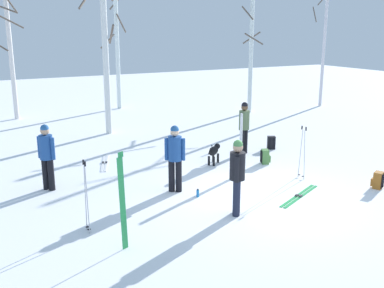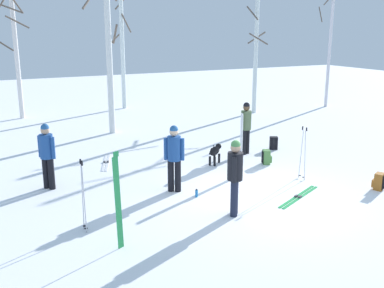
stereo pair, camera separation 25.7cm
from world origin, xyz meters
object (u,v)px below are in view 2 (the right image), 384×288
at_px(dog, 215,151).
at_px(ski_pair_planted_0, 118,201).
at_px(person_0, 174,154).
at_px(birch_tree_3, 109,53).
at_px(backpack_2, 274,143).
at_px(water_bottle_1, 197,193).
at_px(person_3, 246,125).
at_px(ski_poles_0, 83,194).
at_px(water_bottle_0, 214,149).
at_px(person_1, 235,173).
at_px(birch_tree_4, 122,51).
at_px(person_2, 47,152).
at_px(ski_pair_lying_1, 106,162).
at_px(birch_tree_6, 331,32).
at_px(ski_pair_planted_1, 241,145).
at_px(birch_tree_5, 256,55).
at_px(birch_tree_2, 16,54).
at_px(backpack_1, 266,157).
at_px(ski_pair_lying_0, 299,197).
at_px(backpack_0, 379,182).
at_px(ski_poles_1, 303,151).

relative_size(dog, ski_pair_planted_0, 0.38).
distance_m(person_0, birch_tree_3, 7.42).
distance_m(backpack_2, water_bottle_1, 5.24).
height_order(person_3, ski_poles_0, person_3).
height_order(water_bottle_0, birch_tree_3, birch_tree_3).
height_order(person_1, birch_tree_4, birch_tree_4).
bearing_deg(person_1, person_2, 133.14).
distance_m(ski_pair_lying_1, birch_tree_6, 14.55).
height_order(ski_pair_planted_1, water_bottle_0, ski_pair_planted_1).
bearing_deg(person_1, birch_tree_5, 53.71).
xyz_separation_m(person_3, birch_tree_3, (-3.00, 4.95, 2.11)).
xyz_separation_m(birch_tree_2, birch_tree_4, (5.07, 0.46, -0.00)).
bearing_deg(water_bottle_1, person_2, 144.11).
relative_size(ski_pair_lying_1, backpack_2, 4.12).
bearing_deg(person_2, ski_pair_lying_1, 39.40).
relative_size(dog, backpack_1, 1.63).
height_order(ski_pair_planted_0, birch_tree_4, birch_tree_4).
distance_m(ski_pair_lying_1, birch_tree_5, 10.50).
relative_size(person_1, ski_pair_planted_0, 0.90).
bearing_deg(birch_tree_6, ski_poles_0, -148.30).
relative_size(person_0, birch_tree_5, 0.32).
bearing_deg(birch_tree_6, person_1, -139.94).
xyz_separation_m(water_bottle_0, birch_tree_2, (-4.93, 9.13, 2.75)).
distance_m(ski_pair_lying_0, ski_poles_0, 5.25).
height_order(backpack_2, birch_tree_5, birch_tree_5).
height_order(ski_pair_planted_1, birch_tree_4, birch_tree_4).
relative_size(dog, backpack_0, 1.63).
distance_m(ski_poles_0, backpack_0, 7.43).
relative_size(water_bottle_0, birch_tree_2, 0.05).
bearing_deg(backpack_0, person_0, 154.43).
relative_size(dog, ski_pair_lying_1, 0.40).
relative_size(ski_pair_lying_0, ski_poles_0, 1.17).
bearing_deg(ski_pair_lying_0, birch_tree_5, 61.27).
height_order(person_0, birch_tree_5, birch_tree_5).
distance_m(ski_poles_0, birch_tree_6, 17.89).
bearing_deg(ski_poles_0, backpack_1, 19.51).
relative_size(ski_pair_planted_1, ski_poles_0, 1.17).
bearing_deg(birch_tree_2, ski_poles_0, -91.47).
distance_m(person_3, backpack_1, 1.47).
relative_size(ski_pair_lying_1, birch_tree_5, 0.34).
bearing_deg(dog, ski_poles_0, -148.42).
bearing_deg(ski_poles_1, ski_pair_planted_1, 141.93).
distance_m(ski_pair_planted_1, backpack_0, 3.68).
bearing_deg(person_2, water_bottle_1, -35.89).
distance_m(person_3, birch_tree_3, 6.17).
height_order(person_3, birch_tree_5, birch_tree_5).
xyz_separation_m(birch_tree_3, birch_tree_6, (11.85, 0.90, 0.69)).
bearing_deg(ski_poles_0, ski_pair_lying_1, 68.62).
xyz_separation_m(person_3, birch_tree_4, (-0.75, 10.15, 1.90)).
bearing_deg(person_2, ski_poles_0, -85.97).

